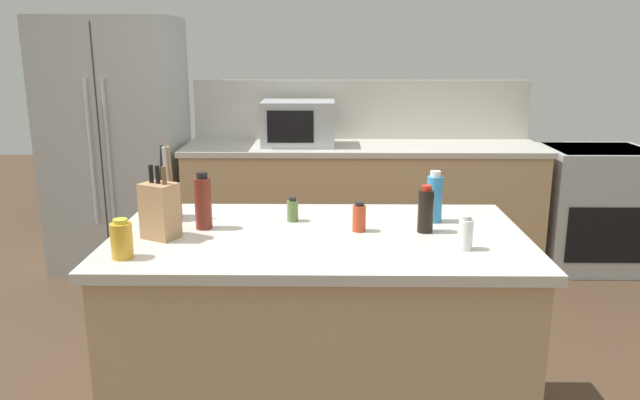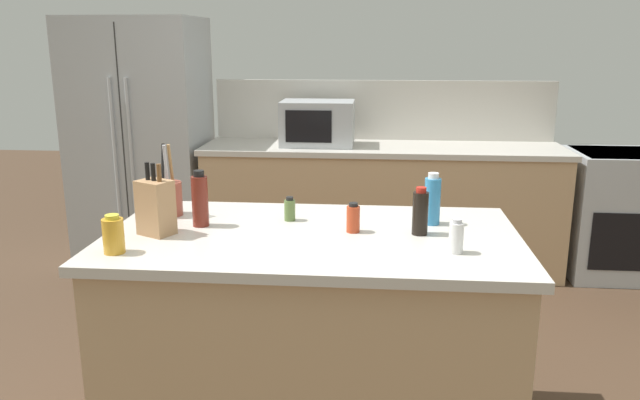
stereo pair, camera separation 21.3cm
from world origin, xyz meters
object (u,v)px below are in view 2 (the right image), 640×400
at_px(dish_soap_bottle, 432,200).
at_px(soy_sauce_bottle, 420,212).
at_px(range_oven, 620,213).
at_px(refrigerator, 142,142).
at_px(vinegar_bottle, 200,200).
at_px(honey_jar, 113,235).
at_px(utensil_crock, 169,197).
at_px(spice_jar_oregano, 290,210).
at_px(microwave, 318,123).
at_px(spice_jar_paprika, 353,218).
at_px(knife_block, 156,207).
at_px(salt_shaker, 456,237).

relative_size(dish_soap_bottle, soy_sauce_bottle, 1.14).
bearing_deg(range_oven, refrigerator, 179.18).
bearing_deg(vinegar_bottle, honey_jar, -121.23).
bearing_deg(range_oven, utensil_crock, -143.87).
relative_size(spice_jar_oregano, vinegar_bottle, 0.44).
relative_size(microwave, soy_sauce_bottle, 2.75).
relative_size(refrigerator, spice_jar_paprika, 15.29).
xyz_separation_m(knife_block, utensil_crock, (-0.04, 0.28, -0.03)).
height_order(microwave, utensil_crock, microwave).
distance_m(utensil_crock, honey_jar, 0.52).
bearing_deg(vinegar_bottle, range_oven, 40.14).
height_order(spice_jar_oregano, honey_jar, honey_jar).
bearing_deg(dish_soap_bottle, honey_jar, -158.03).
bearing_deg(soy_sauce_bottle, dish_soap_bottle, 68.49).
relative_size(honey_jar, vinegar_bottle, 0.61).
height_order(spice_jar_paprika, salt_shaker, salt_shaker).
bearing_deg(microwave, knife_block, -100.95).
height_order(utensil_crock, dish_soap_bottle, utensil_crock).
distance_m(knife_block, soy_sauce_bottle, 1.06).
xyz_separation_m(microwave, vinegar_bottle, (-0.29, -2.13, -0.05)).
distance_m(vinegar_bottle, spice_jar_paprika, 0.64).
bearing_deg(salt_shaker, spice_jar_paprika, 149.58).
bearing_deg(knife_block, refrigerator, 139.19).
height_order(range_oven, knife_block, knife_block).
bearing_deg(spice_jar_oregano, vinegar_bottle, -162.53).
distance_m(utensil_crock, spice_jar_oregano, 0.55).
height_order(utensil_crock, honey_jar, utensil_crock).
xyz_separation_m(range_oven, dish_soap_bottle, (-1.56, -2.02, 0.58)).
bearing_deg(honey_jar, salt_shaker, 5.06).
bearing_deg(utensil_crock, dish_soap_bottle, -1.83).
xyz_separation_m(refrigerator, spice_jar_oregano, (1.44, -2.07, 0.05)).
distance_m(refrigerator, soy_sauce_bottle, 2.98).
bearing_deg(soy_sauce_bottle, honey_jar, -163.80).
relative_size(microwave, honey_jar, 3.69).
bearing_deg(vinegar_bottle, soy_sauce_bottle, -2.39).
height_order(knife_block, honey_jar, knife_block).
relative_size(honey_jar, soy_sauce_bottle, 0.75).
relative_size(refrigerator, spice_jar_oregano, 17.78).
height_order(refrigerator, utensil_crock, refrigerator).
height_order(utensil_crock, vinegar_bottle, utensil_crock).
height_order(microwave, knife_block, microwave).
xyz_separation_m(spice_jar_paprika, soy_sauce_bottle, (0.27, -0.01, 0.03)).
xyz_separation_m(dish_soap_bottle, soy_sauce_bottle, (-0.06, -0.15, -0.01)).
height_order(dish_soap_bottle, vinegar_bottle, vinegar_bottle).
distance_m(range_oven, knife_block, 3.55).
bearing_deg(dish_soap_bottle, spice_jar_oregano, -179.98).
distance_m(utensil_crock, spice_jar_paprika, 0.85).
xyz_separation_m(dish_soap_bottle, salt_shaker, (0.06, -0.37, -0.04)).
height_order(honey_jar, vinegar_bottle, vinegar_bottle).
relative_size(dish_soap_bottle, honey_jar, 1.53).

